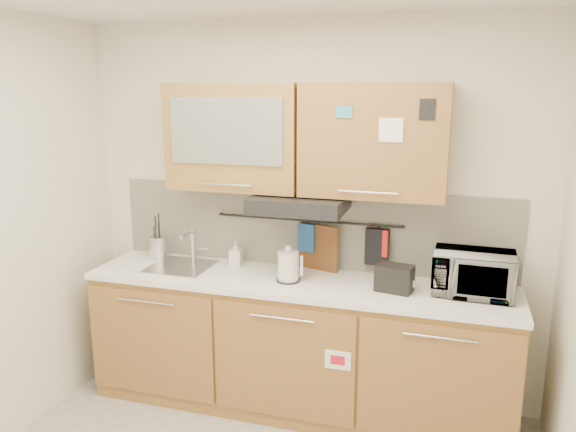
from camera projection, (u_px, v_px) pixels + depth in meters
The scene contains 17 objects.
wall_back at pixel (309, 213), 3.89m from camera, with size 3.20×3.20×0.00m, color silver.
base_cabinet at pixel (296, 351), 3.80m from camera, with size 2.80×0.64×0.88m.
countertop at pixel (297, 282), 3.69m from camera, with size 2.82×0.62×0.04m, color white.
backsplash at pixel (309, 228), 3.90m from camera, with size 2.80×0.02×0.56m, color silver.
upper_cabinets at pixel (302, 139), 3.61m from camera, with size 1.82×0.37×0.70m.
range_hood at pixel (299, 203), 3.63m from camera, with size 0.60×0.46×0.10m, color black.
sink at pixel (181, 266), 3.94m from camera, with size 0.42×0.40×0.26m.
utensil_rail at pixel (307, 220), 3.85m from camera, with size 0.02×0.02×1.30m, color black.
utensil_crock at pixel (159, 247), 4.11m from camera, with size 0.17×0.17×0.34m.
kettle at pixel (288, 267), 3.63m from camera, with size 0.18×0.16×0.24m.
toaster at pixel (394, 278), 3.46m from camera, with size 0.24×0.17×0.17m.
microwave at pixel (473, 273), 3.40m from camera, with size 0.48×0.32×0.26m, color #999999.
soap_bottle at pixel (236, 253), 3.95m from camera, with size 0.08×0.08×0.18m, color #999999.
cutting_board at pixel (318, 251), 3.86m from camera, with size 0.30×0.02×0.37m, color brown.
oven_mitt at pixel (307, 238), 3.86m from camera, with size 0.12×0.03×0.20m, color #1F4F8F.
dark_pouch at pixel (377, 247), 3.73m from camera, with size 0.16×0.05×0.25m, color black.
pot_holder at pixel (378, 242), 3.72m from camera, with size 0.15×0.02×0.18m, color red.
Camera 1 is at (0.96, -2.17, 2.15)m, focal length 35.00 mm.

